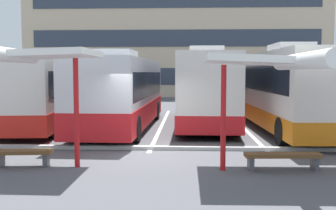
% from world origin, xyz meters
% --- Properties ---
extents(ground_plane, '(160.00, 160.00, 0.00)m').
position_xyz_m(ground_plane, '(0.00, 0.00, 0.00)').
color(ground_plane, '#515156').
extents(terminal_building, '(31.77, 11.05, 18.33)m').
position_xyz_m(terminal_building, '(0.04, 34.39, 7.81)').
color(terminal_building, '#C6B293').
rests_on(terminal_building, ground).
extents(coach_bus_0, '(3.72, 11.83, 3.50)m').
position_xyz_m(coach_bus_0, '(-5.50, 6.77, 1.61)').
color(coach_bus_0, silver).
rests_on(coach_bus_0, ground).
extents(coach_bus_1, '(2.82, 10.55, 3.46)m').
position_xyz_m(coach_bus_1, '(-1.71, 5.53, 1.57)').
color(coach_bus_1, silver).
rests_on(coach_bus_1, ground).
extents(coach_bus_2, '(2.69, 11.23, 3.70)m').
position_xyz_m(coach_bus_2, '(2.09, 7.57, 1.73)').
color(coach_bus_2, silver).
rests_on(coach_bus_2, ground).
extents(coach_bus_3, '(2.88, 12.58, 3.74)m').
position_xyz_m(coach_bus_3, '(5.46, 6.22, 1.75)').
color(coach_bus_3, silver).
rests_on(coach_bus_3, ground).
extents(lane_stripe_0, '(0.16, 14.00, 0.01)m').
position_xyz_m(lane_stripe_0, '(-7.62, 7.02, 0.00)').
color(lane_stripe_0, white).
rests_on(lane_stripe_0, ground).
extents(lane_stripe_1, '(0.16, 14.00, 0.01)m').
position_xyz_m(lane_stripe_1, '(-3.81, 7.02, 0.00)').
color(lane_stripe_1, white).
rests_on(lane_stripe_1, ground).
extents(lane_stripe_2, '(0.16, 14.00, 0.01)m').
position_xyz_m(lane_stripe_2, '(0.00, 7.02, 0.00)').
color(lane_stripe_2, white).
rests_on(lane_stripe_2, ground).
extents(lane_stripe_3, '(0.16, 14.00, 0.01)m').
position_xyz_m(lane_stripe_3, '(3.81, 7.02, 0.00)').
color(lane_stripe_3, white).
rests_on(lane_stripe_3, ground).
extents(lane_stripe_4, '(0.16, 14.00, 0.01)m').
position_xyz_m(lane_stripe_4, '(7.62, 7.02, 0.00)').
color(lane_stripe_4, white).
rests_on(lane_stripe_4, ground).
extents(waiting_shelter_1, '(3.93, 4.29, 3.15)m').
position_xyz_m(waiting_shelter_1, '(-3.21, -2.18, 2.91)').
color(waiting_shelter_1, red).
rests_on(waiting_shelter_1, ground).
extents(bench_1, '(1.54, 0.58, 0.45)m').
position_xyz_m(bench_1, '(-3.21, -1.95, 0.33)').
color(bench_1, brown).
rests_on(bench_1, ground).
extents(waiting_shelter_2, '(4.11, 5.05, 2.97)m').
position_xyz_m(waiting_shelter_2, '(3.70, -2.38, 2.75)').
color(waiting_shelter_2, red).
rests_on(waiting_shelter_2, ground).
extents(bench_2, '(1.99, 0.54, 0.45)m').
position_xyz_m(bench_2, '(3.70, -2.05, 0.34)').
color(bench_2, brown).
rests_on(bench_2, ground).
extents(platform_kerb, '(44.00, 0.24, 0.12)m').
position_xyz_m(platform_kerb, '(0.00, 0.60, 0.06)').
color(platform_kerb, '#ADADA8').
rests_on(platform_kerb, ground).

